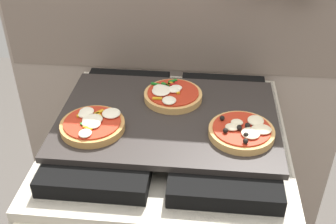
# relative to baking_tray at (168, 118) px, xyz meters

# --- Properties ---
(kitchen_backsplash) EXTENTS (1.10, 0.09, 1.55)m
(kitchen_backsplash) POSITION_rel_baking_tray_xyz_m (0.00, 0.33, -0.12)
(kitchen_backsplash) COLOR gray
(kitchen_backsplash) RESTS_ON ground_plane
(baking_tray) EXTENTS (0.54, 0.38, 0.02)m
(baking_tray) POSITION_rel_baking_tray_xyz_m (0.00, 0.00, 0.00)
(baking_tray) COLOR #2D2826
(baking_tray) RESTS_ON stove
(pizza_left) EXTENTS (0.15, 0.15, 0.03)m
(pizza_left) POSITION_rel_baking_tray_xyz_m (-0.17, -0.07, 0.02)
(pizza_left) COLOR #C18947
(pizza_left) RESTS_ON baking_tray
(pizza_right) EXTENTS (0.15, 0.15, 0.03)m
(pizza_right) POSITION_rel_baking_tray_xyz_m (0.18, -0.07, 0.02)
(pizza_right) COLOR tan
(pizza_right) RESTS_ON baking_tray
(pizza_center) EXTENTS (0.15, 0.15, 0.03)m
(pizza_center) POSITION_rel_baking_tray_xyz_m (0.00, 0.08, 0.02)
(pizza_center) COLOR tan
(pizza_center) RESTS_ON baking_tray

